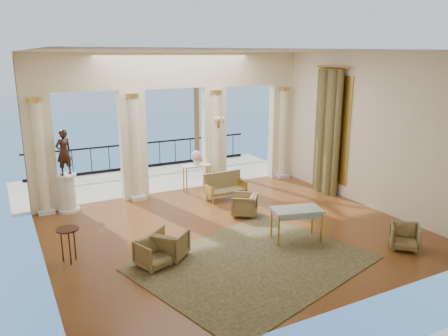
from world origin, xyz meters
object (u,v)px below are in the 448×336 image
armchair_d (170,243)px  console_table (197,170)px  pedestal (68,194)px  side_table (68,233)px  statue (64,152)px  armchair_a (154,252)px  armchair_c (244,204)px  armchair_b (405,236)px  game_table (297,212)px  settee (224,186)px

armchair_d → console_table: bearing=-73.6°
pedestal → side_table: bearing=-98.5°
statue → side_table: 3.56m
armchair_d → statue: 4.68m
console_table → armchair_a: bearing=-120.2°
armchair_c → armchair_d: bearing=-23.9°
armchair_a → armchair_b: bearing=-38.1°
armchair_b → game_table: game_table is taller
armchair_c → side_table: side_table is taller
armchair_d → settee: (3.00, 3.08, 0.07)m
armchair_a → game_table: game_table is taller
armchair_b → settee: size_ratio=0.51×
statue → side_table: (-0.50, -3.35, -1.09)m
armchair_c → armchair_b: bearing=68.9°
settee → game_table: settee is taller
armchair_b → statue: 9.20m
side_table → settee: bearing=24.0°
console_table → side_table: size_ratio=1.23×
armchair_a → game_table: (3.53, -0.30, 0.39)m
armchair_d → statue: size_ratio=0.54×
armchair_c → armchair_d: armchair_d is taller
console_table → side_table: console_table is taller
settee → console_table: console_table is taller
statue → game_table: bearing=110.5°
armchair_b → armchair_a: bearing=-154.9°
armchair_d → pedestal: (-1.53, 4.19, 0.18)m
pedestal → statue: statue is taller
armchair_a → armchair_c: (3.28, 1.76, 0.01)m
armchair_b → armchair_d: size_ratio=0.92×
settee → statue: (-4.53, 1.11, 1.34)m
armchair_a → settee: size_ratio=0.52×
console_table → game_table: bearing=-80.1°
armchair_d → console_table: console_table is taller
side_table → armchair_a: bearing=-34.4°
settee → statue: size_ratio=0.98×
game_table → settee: bearing=106.7°
statue → side_table: bearing=57.7°
armchair_d → console_table: (2.57, 4.24, 0.39)m
console_table → armchair_b: bearing=-64.9°
side_table → game_table: bearing=-15.0°
pedestal → game_table: bearing=-45.7°
armchair_a → console_table: bearing=36.6°
armchair_b → pedestal: pedestal is taller
pedestal → statue: bearing=135.0°
settee → console_table: size_ratio=1.32×
game_table → armchair_a: bearing=-169.2°
armchair_a → game_table: 3.56m
side_table → statue: bearing=81.5°
armchair_c → game_table: game_table is taller
pedestal → statue: size_ratio=0.86×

